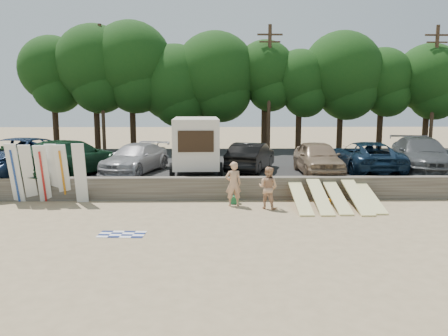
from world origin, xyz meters
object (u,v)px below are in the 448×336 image
Objects in this scene: box_trailer at (196,142)px; car_1 at (70,157)px; car_2 at (135,158)px; car_4 at (318,158)px; car_0 at (16,157)px; car_3 at (251,157)px; beachgoer_a at (233,184)px; cooler at (235,200)px; beachgoer_b at (268,188)px; car_5 at (366,157)px; car_6 at (421,155)px.

box_trailer reaches higher than car_1.
car_4 is at bearing 12.51° from car_2.
car_3 is at bearing 14.62° from car_0.
cooler is at bearing -110.27° from beachgoer_a.
car_1 is (-6.16, -0.65, -0.67)m from box_trailer.
beachgoer_a reaches higher than beachgoer_b.
car_5 is 0.94× the size of car_6.
box_trailer reaches higher than car_3.
beachgoer_b is 1.72m from cooler.
beachgoer_a is (-9.86, -4.48, -0.64)m from car_6.
car_3 is 3.38m from car_4.
car_4 is 0.85× the size of car_5.
car_3 is (8.97, 1.04, -0.13)m from car_1.
beachgoer_b is (1.38, -0.49, -0.07)m from beachgoer_a.
box_trailer is 2.95m from car_3.
car_2 is (-3.11, 0.18, -0.83)m from box_trailer.
box_trailer is at bearing 116.45° from cooler.
box_trailer is at bearing -149.86° from car_1.
car_0 is 20.44m from car_6.
car_1 is 8.71m from cooler.
car_6 is 15.77× the size of cooler.
car_4 is 5.54m from car_6.
box_trailer is at bearing 26.38° from car_3.
car_6 is at bearing -163.07° from car_3.
cooler is at bearing -67.74° from box_trailer.
car_4 is (12.23, 0.14, -0.06)m from car_1.
car_5 is (2.62, 0.61, -0.03)m from car_4.
cooler is (0.07, 0.39, -0.77)m from beachgoer_a.
car_5 is 14.83× the size of cooler.
car_5 reaches higher than car_3.
car_6 is 10.70m from cooler.
car_2 is 7.97m from beachgoer_b.
car_4 is 0.80× the size of car_6.
car_4 is 5.65m from cooler.
beachgoer_a is at bearing -26.15° from car_2.
car_4 reaches higher than car_3.
car_2 is 6.61m from beachgoer_a.
car_3 is at bearing -1.31° from car_5.
car_1 is 17.75m from car_6.
box_trailer is 6.23m from car_1.
car_4 is 5.81m from beachgoer_a.
cooler is (-4.29, -3.41, -1.36)m from car_4.
car_5 reaches higher than cooler.
car_5 reaches higher than car_2.
car_6 reaches higher than car_4.
car_0 is at bearing 18.63° from car_1.
car_5 is at bearing 12.39° from car_0.
car_2 is at bearing 20.43° from car_3.
box_trailer is 0.74× the size of car_1.
car_1 is 8.70m from beachgoer_a.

